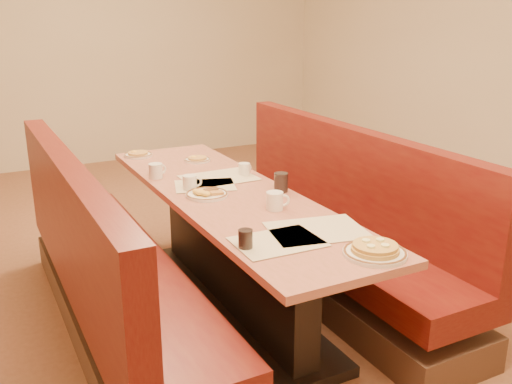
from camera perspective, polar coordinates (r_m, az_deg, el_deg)
name	(u,v)px	position (r m, az deg, el deg)	size (l,w,h in m)	color
ground	(231,308)	(3.61, -2.53, -11.48)	(8.00, 8.00, 0.00)	#9E6647
diner_table	(230,252)	(3.45, -2.62, -6.04)	(0.70, 2.50, 0.75)	black
booth_left	(108,279)	(3.24, -14.55, -8.46)	(0.55, 2.50, 1.05)	#4C3326
booth_right	(331,233)	(3.79, 7.49, -4.12)	(0.55, 2.50, 1.05)	#4C3326
placemat_near_left	(278,242)	(2.61, 2.19, -4.99)	(0.39, 0.30, 0.00)	beige
placemat_near_right	(317,230)	(2.76, 6.10, -3.80)	(0.45, 0.34, 0.00)	beige
placemat_far_left	(205,185)	(3.45, -5.13, 0.67)	(0.36, 0.27, 0.00)	beige
placemat_far_right	(219,178)	(3.61, -3.72, 1.44)	(0.44, 0.33, 0.00)	beige
pancake_plate	(375,251)	(2.52, 11.81, -5.77)	(0.28, 0.28, 0.06)	white
eggs_plate	(207,194)	(3.26, -4.97, -0.18)	(0.24, 0.24, 0.05)	white
extra_plate_mid	(197,159)	(4.04, -5.89, 3.28)	(0.19, 0.19, 0.04)	white
extra_plate_far	(138,154)	(4.24, -11.72, 3.70)	(0.21, 0.21, 0.04)	white
coffee_mug_a	(275,201)	(3.02, 1.95, -0.86)	(0.13, 0.09, 0.10)	white
coffee_mug_b	(190,182)	(3.37, -6.59, 0.96)	(0.12, 0.08, 0.09)	white
coffee_mug_c	(245,169)	(3.66, -1.16, 2.32)	(0.10, 0.07, 0.08)	white
coffee_mug_d	(156,170)	(3.65, -9.96, 2.13)	(0.12, 0.09, 0.09)	white
soda_tumbler_near	(245,239)	(2.53, -1.06, -4.75)	(0.06, 0.06, 0.09)	black
soda_tumbler_mid	(281,182)	(3.32, 2.52, 0.98)	(0.08, 0.08, 0.11)	black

